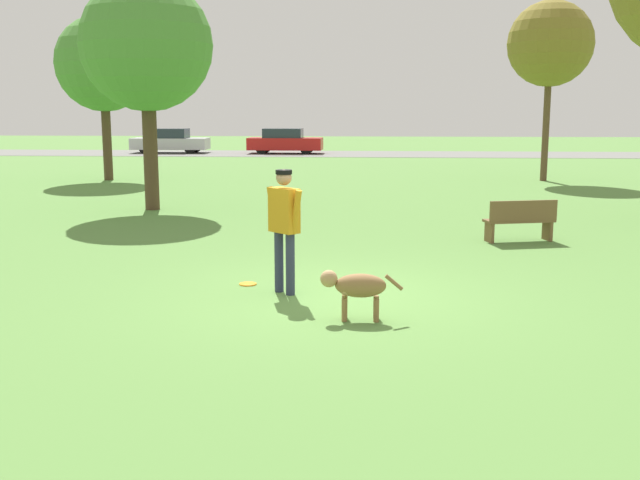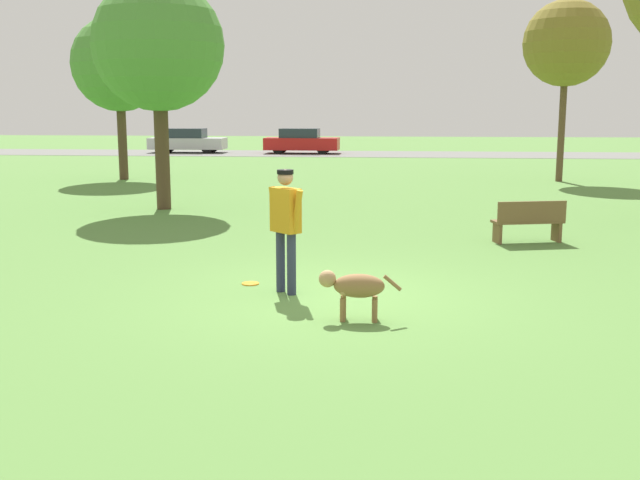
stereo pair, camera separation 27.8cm
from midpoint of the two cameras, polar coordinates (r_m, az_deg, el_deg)
name	(u,v)px [view 1 (the left image)]	position (r m, az deg, el deg)	size (l,w,h in m)	color
ground_plane	(330,296)	(10.63, 0.03, -4.30)	(120.00, 120.00, 0.00)	#56843D
far_road_strip	(362,154)	(43.46, 3.01, 6.57)	(120.00, 6.00, 0.01)	slate
person	(284,220)	(10.61, -3.50, 1.55)	(0.59, 0.57, 1.78)	#2D334C
dog	(356,287)	(9.37, 1.89, -3.57)	(1.04, 0.31, 0.63)	olive
frisbee	(248,284)	(11.38, -6.22, -3.35)	(0.26, 0.26, 0.02)	orange
tree_far_left	(103,64)	(28.80, -16.46, 12.73)	(3.43, 3.43, 5.92)	#4C3826
tree_near_left	(146,46)	(20.07, -13.49, 14.21)	(3.37, 3.37, 5.90)	#4C3826
tree_far_right	(550,44)	(28.58, 16.86, 14.08)	(3.02, 3.02, 6.39)	brown
parked_car_silver	(170,141)	(45.28, -11.56, 7.40)	(4.46, 1.81, 1.43)	#B7B7BC
parked_car_red	(285,141)	(43.86, -2.89, 7.52)	(4.33, 1.79, 1.45)	red
park_bench	(521,219)	(15.33, 14.54, 1.53)	(1.46, 0.74, 0.84)	brown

